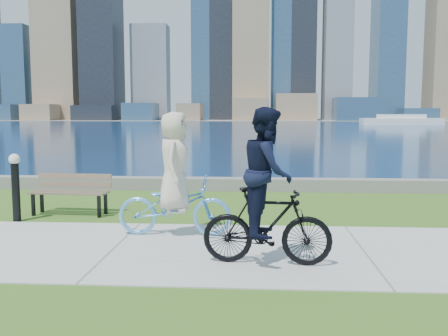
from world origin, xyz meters
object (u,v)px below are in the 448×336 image
(bollard_lamp, at_px, (15,183))
(cyclist_woman, at_px, (174,190))
(cyclist_man, at_px, (267,199))
(park_bench, at_px, (71,190))

(bollard_lamp, relative_size, cyclist_woman, 0.63)
(bollard_lamp, distance_m, cyclist_man, 5.64)
(park_bench, relative_size, cyclist_woman, 0.78)
(park_bench, bearing_deg, cyclist_woman, -31.10)
(park_bench, distance_m, cyclist_woman, 3.13)
(park_bench, height_order, cyclist_woman, cyclist_woman)
(park_bench, relative_size, cyclist_man, 0.76)
(bollard_lamp, distance_m, cyclist_woman, 3.53)
(cyclist_man, bearing_deg, cyclist_woman, 49.43)
(bollard_lamp, bearing_deg, cyclist_woman, -15.99)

